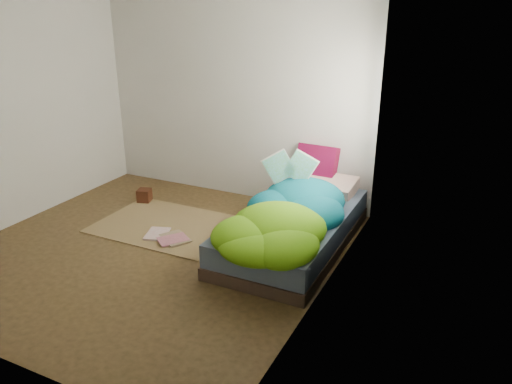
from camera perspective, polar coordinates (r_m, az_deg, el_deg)
ground at (r=5.08m, az=-11.86°, el=-6.56°), size 3.50×3.50×0.00m
room_walls at (r=4.57m, az=-13.22°, el=11.80°), size 3.54×3.54×2.62m
bed at (r=5.02m, az=4.29°, el=-4.37°), size 1.00×2.00×0.34m
duvet at (r=4.69m, az=3.40°, el=-1.65°), size 0.96×1.84×0.34m
rug at (r=5.56m, az=-9.69°, el=-3.85°), size 1.60×1.10×0.01m
pillow_floral at (r=5.56m, az=8.18°, el=0.75°), size 0.63×0.41×0.14m
pillow_magenta at (r=5.70m, az=6.92°, el=3.03°), size 0.46×0.16×0.46m
open_book at (r=5.10m, az=3.92°, el=3.91°), size 0.46×0.28×0.28m
wooden_box at (r=6.25m, az=-12.64°, el=-0.36°), size 0.19×0.19×0.15m
floor_book_a at (r=5.40m, az=-12.33°, el=-4.64°), size 0.30×0.35×0.02m
floor_book_b at (r=5.30m, az=-9.87°, el=-4.93°), size 0.35×0.37×0.03m
floor_book_c at (r=5.19m, az=-10.40°, el=-5.58°), size 0.40×0.37×0.02m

